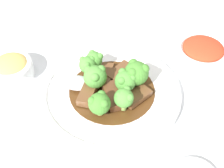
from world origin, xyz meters
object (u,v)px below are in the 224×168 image
Objects in this scene: beef_strip_1 at (103,75)px; broccoli_floret_1 at (87,65)px; beef_strip_2 at (120,72)px; broccoli_floret_3 at (125,81)px; serving_spoon at (69,82)px; main_plate at (112,92)px; broccoli_floret_4 at (95,76)px; beef_strip_4 at (87,93)px; side_bowl_appetizer at (11,68)px; broccoli_floret_5 at (99,103)px; beef_strip_0 at (113,95)px; broccoli_floret_6 at (136,73)px; broccoli_floret_2 at (125,97)px; side_bowl_kimchi at (202,53)px; beef_strip_3 at (137,96)px; broccoli_floret_0 at (94,59)px.

broccoli_floret_1 is at bearing 56.94° from beef_strip_1.
broccoli_floret_3 reaches higher than beef_strip_2.
broccoli_floret_1 is 0.05m from serving_spoon.
beef_strip_1 reaches higher than main_plate.
broccoli_floret_4 reaches higher than broccoli_floret_3.
broccoli_floret_1 is (0.06, -0.02, 0.02)m from beef_strip_4.
beef_strip_4 is 0.19m from side_bowl_appetizer.
beef_strip_1 is at bearing -49.67° from broccoli_floret_4.
main_plate is at bearing -175.81° from beef_strip_1.
broccoli_floret_3 is at bearing -124.14° from broccoli_floret_4.
beef_strip_0 is at bearing -58.01° from broccoli_floret_5.
serving_spoon reaches higher than beef_strip_1.
beef_strip_0 is at bearing 105.90° from broccoli_floret_6.
broccoli_floret_6 is at bearing -132.52° from beef_strip_1.
beef_strip_0 is 0.99× the size of beef_strip_1.
broccoli_floret_2 is 0.26× the size of serving_spoon.
beef_strip_4 is 0.28m from side_bowl_kimchi.
side_bowl_appetizer is (0.12, 0.41, -0.00)m from side_bowl_kimchi.
beef_strip_2 is 0.09m from beef_strip_4.
beef_strip_4 is at bearing 83.79° from broccoli_floret_6.
side_bowl_appetizer reaches higher than beef_strip_1.
serving_spoon is at bearing 66.51° from broccoli_floret_6.
broccoli_floret_2 is at bearing -142.41° from serving_spoon.
broccoli_floret_4 is (0.06, 0.06, 0.02)m from beef_strip_3.
broccoli_floret_5 is 0.10m from serving_spoon.
side_bowl_kimchi is at bearing -85.94° from main_plate.
beef_strip_0 is 0.10m from serving_spoon.
broccoli_floret_2 is at bearing -173.37° from broccoli_floret_0.
broccoli_floret_0 reaches higher than side_bowl_appetizer.
broccoli_floret_1 reaches higher than beef_strip_2.
beef_strip_2 is at bearing -45.92° from main_plate.
broccoli_floret_4 is at bearing -119.87° from serving_spoon.
serving_spoon reaches higher than beef_strip_3.
serving_spoon is at bearing 28.18° from beef_strip_4.
broccoli_floret_1 is (0.02, 0.03, 0.02)m from beef_strip_1.
main_plate is 0.08m from broccoli_floret_5.
broccoli_floret_3 is (-0.02, -0.08, 0.02)m from beef_strip_4.
broccoli_floret_0 and broccoli_floret_1 have the same top height.
broccoli_floret_4 is at bearing 89.26° from side_bowl_kimchi.
beef_strip_3 is at bearing -156.91° from broccoli_floret_0.
serving_spoon is (-0.02, 0.07, -0.02)m from broccoli_floret_0.
broccoli_floret_6 reaches higher than main_plate.
side_bowl_appetizer is (0.15, 0.23, -0.03)m from broccoli_floret_6.
beef_strip_1 is at bearing -162.51° from broccoli_floret_0.
broccoli_floret_0 is at bearing 22.30° from broccoli_floret_3.
side_bowl_appetizer is (0.17, 0.17, -0.00)m from beef_strip_0.
beef_strip_1 is 1.56× the size of broccoli_floret_0.
serving_spoon is 1.64× the size of side_bowl_kimchi.
beef_strip_1 is 1.39× the size of broccoli_floret_4.
broccoli_floret_1 is at bearing 27.22° from main_plate.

